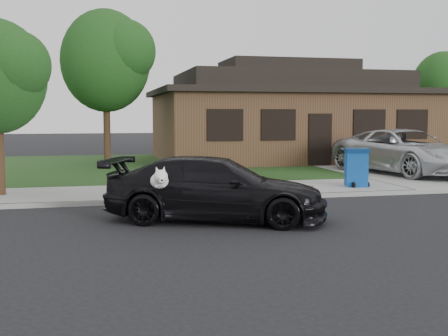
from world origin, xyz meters
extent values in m
plane|color=black|center=(0.00, 0.00, 0.00)|extent=(120.00, 120.00, 0.00)
cube|color=gray|center=(0.00, 5.00, 0.06)|extent=(60.00, 3.00, 0.12)
cube|color=gray|center=(0.00, 3.50, 0.06)|extent=(60.00, 0.12, 0.12)
cube|color=#193814|center=(0.00, 13.00, 0.07)|extent=(60.00, 13.00, 0.13)
cube|color=gray|center=(6.00, 10.00, 0.07)|extent=(4.50, 13.00, 0.14)
imported|color=black|center=(-2.59, 0.92, 0.67)|extent=(5.01, 3.48, 1.35)
ellipsoid|color=white|center=(-3.87, 0.10, 0.97)|extent=(0.34, 0.40, 0.30)
sphere|color=white|center=(-3.87, -0.13, 1.07)|extent=(0.26, 0.26, 0.26)
cube|color=white|center=(-3.87, -0.25, 1.03)|extent=(0.09, 0.12, 0.08)
sphere|color=black|center=(-3.87, -0.31, 1.03)|extent=(0.04, 0.04, 0.04)
cone|color=white|center=(-3.93, -0.08, 1.21)|extent=(0.11, 0.11, 0.14)
cone|color=white|center=(-3.80, -0.08, 1.21)|extent=(0.11, 0.11, 0.14)
imported|color=silver|center=(5.75, 7.46, 0.93)|extent=(3.75, 6.11, 1.58)
cube|color=#0D4396|center=(2.49, 4.67, 0.62)|extent=(0.77, 0.77, 1.01)
cube|color=navy|center=(2.49, 4.67, 1.18)|extent=(0.84, 0.84, 0.11)
cylinder|color=black|center=(2.26, 4.36, 0.20)|extent=(0.10, 0.17, 0.16)
cylinder|color=black|center=(2.71, 4.36, 0.20)|extent=(0.10, 0.17, 0.16)
cube|color=#422B1C|center=(4.00, 15.00, 1.63)|extent=(12.00, 8.00, 3.00)
cube|color=black|center=(4.00, 15.00, 3.25)|extent=(12.60, 8.60, 0.25)
cube|color=black|center=(4.00, 15.00, 3.78)|extent=(10.00, 6.50, 0.80)
cube|color=black|center=(4.00, 15.00, 4.48)|extent=(6.00, 3.50, 0.60)
cube|color=black|center=(4.00, 10.97, 1.23)|extent=(1.00, 0.06, 2.10)
cube|color=black|center=(0.00, 10.97, 1.83)|extent=(1.30, 0.05, 1.10)
cube|color=black|center=(2.20, 10.97, 1.83)|extent=(1.30, 0.05, 1.10)
cube|color=black|center=(6.20, 10.97, 1.83)|extent=(1.30, 0.05, 1.10)
cube|color=black|center=(8.20, 10.97, 1.83)|extent=(1.30, 0.05, 1.10)
cylinder|color=#332114|center=(-4.50, 13.00, 1.37)|extent=(0.28, 0.28, 2.48)
ellipsoid|color=#143811|center=(-4.50, 13.00, 4.41)|extent=(3.60, 3.60, 4.14)
sphere|color=#26591E|center=(-3.78, 12.46, 4.77)|extent=(2.52, 2.52, 2.52)
cylinder|color=#332114|center=(12.00, 14.50, 1.14)|extent=(0.28, 0.28, 2.03)
ellipsoid|color=#143811|center=(12.00, 14.50, 3.65)|extent=(3.00, 3.00, 3.45)
sphere|color=#26591E|center=(-6.98, 4.81, 3.48)|extent=(1.82, 1.82, 1.82)
camera|label=1|loc=(-5.10, -10.50, 2.22)|focal=45.00mm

